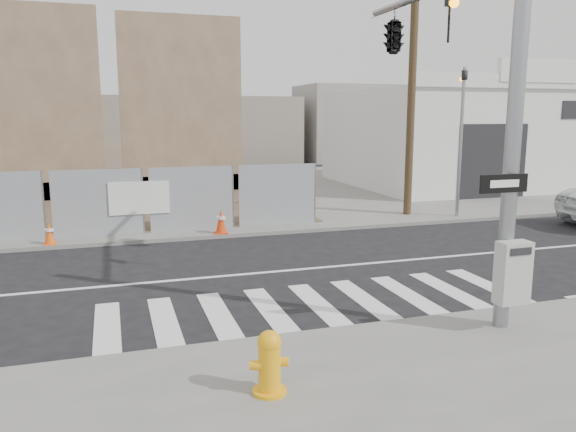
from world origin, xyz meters
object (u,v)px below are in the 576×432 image
object	(u,v)px
traffic_cone_c	(49,233)
traffic_cone_d	(221,222)
fire_hydrant	(269,362)
signal_pole	(427,62)
auto_shop	(464,137)

from	to	relation	value
traffic_cone_c	traffic_cone_d	size ratio (longest dim) A/B	0.85
fire_hydrant	traffic_cone_d	size ratio (longest dim) A/B	1.14
fire_hydrant	signal_pole	bearing A→B (deg)	62.79
signal_pole	fire_hydrant	distance (m)	7.25
signal_pole	traffic_cone_d	xyz separation A→B (m)	(-3.15, 6.27, -4.30)
auto_shop	traffic_cone_c	world-z (taller)	auto_shop
auto_shop	fire_hydrant	xyz separation A→B (m)	(-15.96, -18.85, -1.99)
signal_pole	traffic_cone_d	bearing A→B (deg)	116.66
signal_pole	traffic_cone_c	bearing A→B (deg)	142.01
fire_hydrant	traffic_cone_c	size ratio (longest dim) A/B	1.35
auto_shop	fire_hydrant	size ratio (longest dim) A/B	14.01
auto_shop	traffic_cone_d	size ratio (longest dim) A/B	16.03
fire_hydrant	traffic_cone_c	world-z (taller)	fire_hydrant
auto_shop	fire_hydrant	distance (m)	24.78
signal_pole	auto_shop	world-z (taller)	signal_pole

